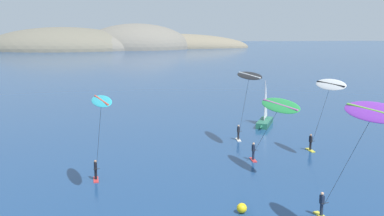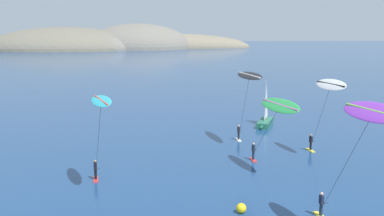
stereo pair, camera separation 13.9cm
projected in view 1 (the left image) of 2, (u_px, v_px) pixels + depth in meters
The scene contains 8 objects.
headland_island at pixel (103, 49), 229.49m from camera, with size 127.17×50.66×24.01m.
sailboat_near at pixel (264, 121), 60.00m from camera, with size 3.25×5.82×5.70m.
kitesurfer_white at pixel (329, 90), 45.07m from camera, with size 2.27×5.88×7.61m.
kitesurfer_cyan at pixel (101, 109), 35.80m from camera, with size 2.62×6.30×7.42m.
kitesurfer_black at pixel (248, 80), 49.28m from camera, with size 2.39×6.50×7.78m.
kitesurfer_purple at pixel (370, 120), 27.00m from camera, with size 2.71×7.75×8.44m.
kitesurfer_green at pixel (278, 109), 40.25m from camera, with size 2.86×8.22×6.52m.
marker_buoy at pixel (242, 208), 32.70m from camera, with size 0.70×0.70×0.70m, color yellow.
Camera 1 is at (0.56, -17.10, 12.86)m, focal length 45.00 mm.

